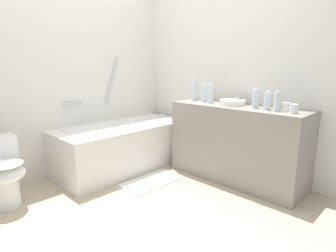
% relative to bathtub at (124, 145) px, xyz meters
% --- Properties ---
extents(ground_plane, '(3.83, 3.83, 0.00)m').
position_rel_bathtub_xyz_m(ground_plane, '(-0.49, -0.88, -0.30)').
color(ground_plane, '#C1AD8E').
extents(wall_back_tiled, '(3.23, 0.10, 2.32)m').
position_rel_bathtub_xyz_m(wall_back_tiled, '(-0.49, 0.43, 0.86)').
color(wall_back_tiled, silver).
rests_on(wall_back_tiled, ground_plane).
extents(wall_right_mirror, '(0.10, 2.91, 2.32)m').
position_rel_bathtub_xyz_m(wall_right_mirror, '(0.98, -0.88, 0.86)').
color(wall_right_mirror, silver).
rests_on(wall_right_mirror, ground_plane).
extents(bathtub, '(1.70, 0.76, 1.39)m').
position_rel_bathtub_xyz_m(bathtub, '(0.00, 0.00, 0.00)').
color(bathtub, white).
rests_on(bathtub, ground_plane).
extents(toilet, '(0.36, 0.50, 0.65)m').
position_rel_bathtub_xyz_m(toilet, '(-1.38, -0.02, 0.04)').
color(toilet, white).
rests_on(toilet, ground_plane).
extents(vanity_counter, '(0.54, 1.50, 0.85)m').
position_rel_bathtub_xyz_m(vanity_counter, '(0.66, -1.23, 0.13)').
color(vanity_counter, gray).
rests_on(vanity_counter, ground_plane).
extents(sink_basin, '(0.28, 0.28, 0.06)m').
position_rel_bathtub_xyz_m(sink_basin, '(0.66, -1.15, 0.59)').
color(sink_basin, white).
rests_on(sink_basin, vanity_counter).
extents(sink_faucet, '(0.12, 0.15, 0.08)m').
position_rel_bathtub_xyz_m(sink_faucet, '(0.82, -1.15, 0.59)').
color(sink_faucet, silver).
rests_on(sink_faucet, vanity_counter).
extents(water_bottle_0, '(0.06, 0.06, 0.20)m').
position_rel_bathtub_xyz_m(water_bottle_0, '(0.58, -1.68, 0.65)').
color(water_bottle_0, silver).
rests_on(water_bottle_0, vanity_counter).
extents(water_bottle_1, '(0.07, 0.07, 0.19)m').
position_rel_bathtub_xyz_m(water_bottle_1, '(0.61, -1.57, 0.65)').
color(water_bottle_1, silver).
rests_on(water_bottle_1, vanity_counter).
extents(water_bottle_2, '(0.07, 0.07, 0.20)m').
position_rel_bathtub_xyz_m(water_bottle_2, '(0.63, -1.43, 0.65)').
color(water_bottle_2, silver).
rests_on(water_bottle_2, vanity_counter).
extents(water_bottle_3, '(0.07, 0.07, 0.21)m').
position_rel_bathtub_xyz_m(water_bottle_3, '(0.67, -0.75, 0.66)').
color(water_bottle_3, silver).
rests_on(water_bottle_3, vanity_counter).
extents(water_bottle_4, '(0.07, 0.07, 0.26)m').
position_rel_bathtub_xyz_m(water_bottle_4, '(0.67, -0.60, 0.68)').
color(water_bottle_4, silver).
rests_on(water_bottle_4, vanity_counter).
extents(water_bottle_5, '(0.07, 0.07, 0.23)m').
position_rel_bathtub_xyz_m(water_bottle_5, '(0.62, -0.88, 0.66)').
color(water_bottle_5, silver).
rests_on(water_bottle_5, vanity_counter).
extents(drinking_glass_0, '(0.08, 0.08, 0.08)m').
position_rel_bathtub_xyz_m(drinking_glass_0, '(0.57, -1.84, 0.60)').
color(drinking_glass_0, white).
rests_on(drinking_glass_0, vanity_counter).
extents(drinking_glass_1, '(0.07, 0.07, 0.09)m').
position_rel_bathtub_xyz_m(drinking_glass_1, '(0.65, -1.65, 0.60)').
color(drinking_glass_1, white).
rests_on(drinking_glass_1, vanity_counter).
extents(drinking_glass_2, '(0.07, 0.07, 0.09)m').
position_rel_bathtub_xyz_m(drinking_glass_2, '(0.63, -1.74, 0.60)').
color(drinking_glass_2, white).
rests_on(drinking_glass_2, vanity_counter).
extents(bath_mat, '(0.69, 0.37, 0.01)m').
position_rel_bathtub_xyz_m(bath_mat, '(-0.07, -0.60, -0.29)').
color(bath_mat, white).
rests_on(bath_mat, ground_plane).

